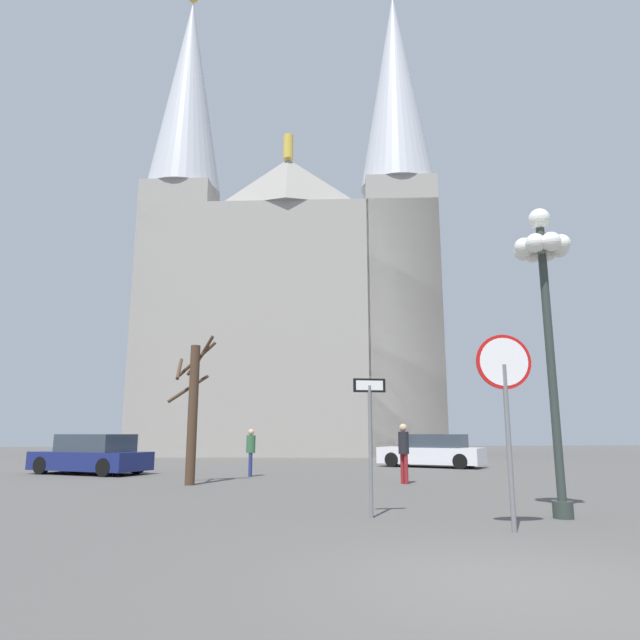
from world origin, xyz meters
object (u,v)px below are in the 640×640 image
at_px(one_way_arrow_sign, 370,429).
at_px(parked_car_far_navy, 92,455).
at_px(cathedral, 293,302).
at_px(pedestrian_walking, 251,448).
at_px(pedestrian_standing, 404,447).
at_px(parked_car_near_white, 432,452).
at_px(stop_sign, 505,388).
at_px(street_lamp, 544,283).
at_px(bare_tree, 193,406).

distance_m(one_way_arrow_sign, parked_car_far_navy, 14.51).
xyz_separation_m(cathedral, pedestrian_walking, (-2.52, -20.52, -10.16)).
relative_size(pedestrian_walking, pedestrian_standing, 0.92).
bearing_deg(parked_car_near_white, parked_car_far_navy, -168.36).
relative_size(cathedral, stop_sign, 11.46).
xyz_separation_m(stop_sign, parked_car_far_navy, (-10.21, 13.57, -1.53)).
bearing_deg(pedestrian_standing, one_way_arrow_sign, -109.12).
xyz_separation_m(stop_sign, pedestrian_standing, (0.40, 8.37, -1.13)).
height_order(one_way_arrow_sign, street_lamp, street_lamp).
bearing_deg(parked_car_near_white, pedestrian_standing, -112.46).
distance_m(cathedral, street_lamp, 31.89).
relative_size(bare_tree, pedestrian_standing, 2.52).
distance_m(stop_sign, one_way_arrow_sign, 2.64).
bearing_deg(parked_car_far_navy, street_lamp, -46.31).
bearing_deg(parked_car_near_white, stop_sign, -102.82).
height_order(stop_sign, parked_car_near_white, stop_sign).
xyz_separation_m(street_lamp, bare_tree, (-7.51, 7.41, -2.07)).
xyz_separation_m(parked_car_far_navy, pedestrian_standing, (10.62, -5.20, 0.40)).
height_order(stop_sign, one_way_arrow_sign, stop_sign).
relative_size(bare_tree, pedestrian_walking, 2.73).
height_order(stop_sign, pedestrian_walking, stop_sign).
relative_size(cathedral, pedestrian_standing, 19.92).
relative_size(one_way_arrow_sign, parked_car_near_white, 0.53).
height_order(cathedral, bare_tree, cathedral).
xyz_separation_m(parked_car_near_white, pedestrian_walking, (-8.02, -4.68, 0.31)).
distance_m(bare_tree, parked_car_near_white, 12.55).
xyz_separation_m(one_way_arrow_sign, pedestrian_standing, (2.31, 6.66, -0.49)).
height_order(parked_car_near_white, pedestrian_standing, pedestrian_standing).
distance_m(cathedral, pedestrian_standing, 26.04).
bearing_deg(street_lamp, pedestrian_standing, 98.90).
bearing_deg(street_lamp, stop_sign, -139.46).
height_order(bare_tree, pedestrian_walking, bare_tree).
distance_m(parked_car_near_white, pedestrian_standing, 8.75).
xyz_separation_m(cathedral, bare_tree, (-4.24, -23.59, -8.84)).
bearing_deg(one_way_arrow_sign, pedestrian_walking, 103.28).
bearing_deg(bare_tree, pedestrian_standing, -2.97).
bearing_deg(street_lamp, bare_tree, 135.40).
height_order(parked_car_far_navy, pedestrian_standing, pedestrian_standing).
xyz_separation_m(parked_car_near_white, pedestrian_standing, (-3.34, -8.07, 0.41)).
distance_m(cathedral, one_way_arrow_sign, 32.04).
xyz_separation_m(one_way_arrow_sign, parked_car_near_white, (5.65, 14.73, -0.90)).
xyz_separation_m(stop_sign, bare_tree, (-6.00, 8.70, 0.09)).
bearing_deg(parked_car_far_navy, pedestrian_walking, -16.90).
xyz_separation_m(one_way_arrow_sign, pedestrian_walking, (-2.37, 10.06, -0.59)).
relative_size(cathedral, street_lamp, 6.01).
bearing_deg(pedestrian_standing, cathedral, 95.16).
height_order(parked_car_near_white, parked_car_far_navy, parked_car_far_navy).
height_order(one_way_arrow_sign, parked_car_near_white, one_way_arrow_sign).
bearing_deg(pedestrian_walking, stop_sign, -70.01).
bearing_deg(cathedral, one_way_arrow_sign, -90.28).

